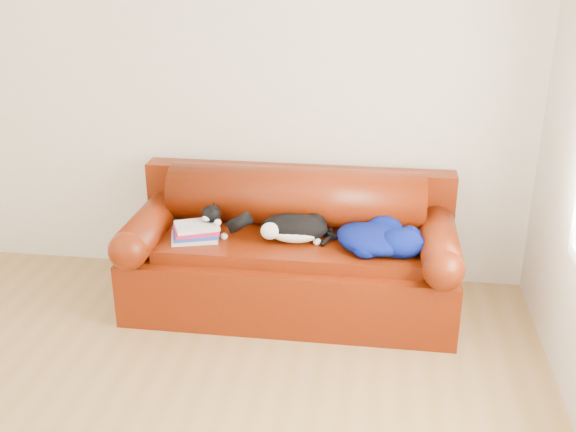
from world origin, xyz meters
The scene contains 6 objects.
room_shell centered at (0.12, 0.02, 1.67)m, with size 4.52×4.02×2.61m.
sofa_base centered at (0.68, 1.49, 0.24)m, with size 2.10×0.90×0.50m.
sofa_back centered at (0.68, 1.74, 0.54)m, with size 2.10×1.01×0.88m.
book_stack centered at (0.08, 1.38, 0.55)m, with size 0.34×0.30×0.10m.
cat centered at (0.70, 1.43, 0.58)m, with size 0.61×0.37×0.22m.
blanket centered at (1.23, 1.39, 0.57)m, with size 0.56×0.47×0.17m.
Camera 1 is at (1.22, -2.44, 2.25)m, focal length 42.00 mm.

